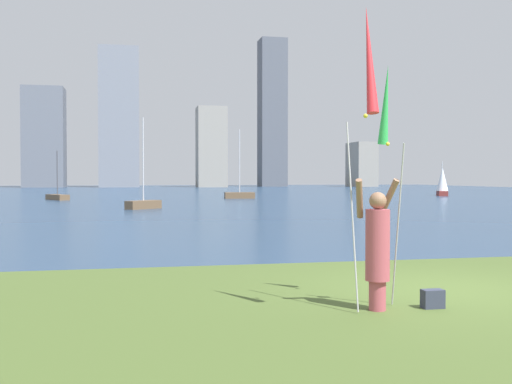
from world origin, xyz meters
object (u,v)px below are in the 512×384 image
at_px(person, 377,246).
at_px(sailboat_4, 57,197).
at_px(sailboat_0, 240,195).
at_px(kite_flag_left, 369,66).
at_px(sailboat_3, 442,182).
at_px(sailboat_8, 143,204).
at_px(kite_flag_right, 386,110).
at_px(bag, 433,299).

distance_m(person, sailboat_4, 44.43).
height_order(person, sailboat_0, sailboat_0).
bearing_deg(kite_flag_left, sailboat_4, 101.46).
distance_m(sailboat_3, sailboat_8, 34.69).
bearing_deg(sailboat_4, kite_flag_right, -77.37).
bearing_deg(sailboat_8, sailboat_3, 32.07).
bearing_deg(kite_flag_right, kite_flag_left, -124.34).
distance_m(person, sailboat_8, 28.40).
relative_size(person, bag, 6.02).
bearing_deg(sailboat_8, person, -84.52).
height_order(kite_flag_right, sailboat_4, sailboat_4).
bearing_deg(person, sailboat_8, 75.82).
bearing_deg(person, sailboat_3, 40.60).
distance_m(kite_flag_left, sailboat_4, 44.96).
relative_size(bag, sailboat_3, 0.09).
xyz_separation_m(kite_flag_left, sailboat_3, (27.02, 47.18, -2.09)).
xyz_separation_m(kite_flag_left, kite_flag_right, (0.71, 1.03, -0.47)).
bearing_deg(person, sailboat_4, 82.38).
xyz_separation_m(person, sailboat_8, (-2.71, 28.26, -0.62)).
distance_m(sailboat_0, sailboat_8, 17.64).
height_order(kite_flag_right, sailboat_0, sailboat_0).
relative_size(bag, sailboat_8, 0.06).
bearing_deg(kite_flag_right, sailboat_8, 96.30).
distance_m(person, sailboat_3, 53.76).
relative_size(kite_flag_left, bag, 13.35).
distance_m(kite_flag_left, kite_flag_right, 1.33).
bearing_deg(sailboat_0, sailboat_4, -179.08).
xyz_separation_m(bag, sailboat_8, (-3.56, 28.30, 0.18)).
xyz_separation_m(person, sailboat_0, (5.83, 43.69, -0.60)).
bearing_deg(bag, sailboat_3, 61.07).
relative_size(kite_flag_left, sailboat_4, 1.06).
relative_size(bag, sailboat_4, 0.08).
xyz_separation_m(sailboat_0, sailboat_3, (20.84, 2.98, 0.98)).
bearing_deg(sailboat_0, kite_flag_left, -97.97).
bearing_deg(sailboat_4, sailboat_8, -66.67).
xyz_separation_m(person, bag, (0.85, -0.04, -0.80)).
height_order(bag, sailboat_0, sailboat_0).
relative_size(kite_flag_left, sailboat_8, 0.78).
bearing_deg(sailboat_3, sailboat_4, -174.87).
xyz_separation_m(sailboat_3, sailboat_4, (-35.93, -3.23, -1.05)).
relative_size(kite_flag_right, sailboat_0, 0.61).
height_order(kite_flag_left, bag, kite_flag_left).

